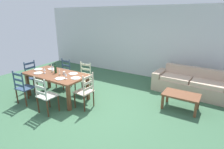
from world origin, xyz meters
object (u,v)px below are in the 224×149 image
(wine_glass_near_left, at_px, (44,70))
(coffee_cup_primary, at_px, (64,73))
(dining_chair_head_east, at_px, (85,91))
(wine_glass_far_left, at_px, (52,67))
(dining_chair_far_right, at_px, (84,78))
(dining_chair_far_left, at_px, (64,74))
(dining_chair_near_right, at_px, (46,95))
(wine_glass_near_right, at_px, (66,75))
(wine_bottle, at_px, (55,69))
(dining_chair_near_left, at_px, (24,87))
(couch, at_px, (191,85))
(dining_chair_head_west, at_px, (33,76))
(coffee_table, at_px, (181,96))
(dining_table, at_px, (56,76))

(wine_glass_near_left, height_order, coffee_cup_primary, wine_glass_near_left)
(dining_chair_head_east, xyz_separation_m, wine_glass_near_left, (-1.42, -0.11, 0.38))
(wine_glass_far_left, bearing_deg, dining_chair_far_right, 38.58)
(dining_chair_head_east, bearing_deg, dining_chair_far_left, 154.46)
(dining_chair_near_right, xyz_separation_m, wine_glass_near_right, (0.11, 0.61, 0.38))
(dining_chair_far_left, bearing_deg, wine_bottle, -58.71)
(dining_chair_near_left, bearing_deg, couch, 40.11)
(wine_glass_near_left, bearing_deg, dining_chair_far_left, 99.92)
(dining_chair_far_right, relative_size, coffee_cup_primary, 10.67)
(dining_chair_far_right, xyz_separation_m, dining_chair_head_west, (-1.52, -0.71, 0.00))
(wine_bottle, bearing_deg, dining_chair_far_left, 121.29)
(dining_chair_near_left, xyz_separation_m, wine_glass_near_left, (0.17, 0.60, 0.38))
(dining_chair_head_east, bearing_deg, wine_glass_far_left, 172.49)
(wine_glass_far_left, relative_size, coffee_table, 0.18)
(couch, distance_m, coffee_table, 1.22)
(wine_bottle, distance_m, coffee_table, 3.54)
(wine_bottle, bearing_deg, dining_chair_near_left, -118.79)
(dining_chair_far_right, relative_size, wine_bottle, 3.04)
(dining_table, bearing_deg, wine_glass_near_right, -15.26)
(dining_chair_near_right, distance_m, dining_chair_head_west, 1.76)
(dining_chair_near_left, relative_size, wine_glass_near_left, 5.96)
(coffee_table, bearing_deg, wine_bottle, -160.19)
(dining_chair_near_left, height_order, wine_glass_near_left, dining_chair_near_left)
(couch, height_order, coffee_table, couch)
(wine_bottle, bearing_deg, dining_chair_head_west, -178.73)
(dining_chair_far_left, bearing_deg, dining_chair_near_right, -58.19)
(dining_table, relative_size, dining_chair_far_left, 1.98)
(dining_chair_far_right, relative_size, coffee_table, 1.07)
(dining_chair_far_right, xyz_separation_m, wine_glass_far_left, (-0.72, -0.57, 0.38))
(dining_chair_near_right, distance_m, wine_glass_far_left, 1.26)
(dining_chair_near_left, height_order, dining_chair_near_right, same)
(dining_chair_head_east, distance_m, coffee_cup_primary, 0.92)
(wine_glass_near_right, height_order, coffee_cup_primary, wine_glass_near_right)
(dining_chair_far_left, relative_size, wine_bottle, 3.04)
(dining_chair_head_west, distance_m, wine_glass_near_left, 0.91)
(dining_chair_head_east, bearing_deg, dining_chair_near_left, -155.92)
(dining_chair_head_east, height_order, couch, dining_chair_head_east)
(dining_chair_near_right, height_order, coffee_table, dining_chair_near_right)
(dining_table, distance_m, dining_chair_near_left, 0.90)
(dining_table, height_order, dining_chair_head_east, dining_chair_head_east)
(dining_chair_head_west, relative_size, couch, 0.41)
(dining_table, height_order, coffee_cup_primary, coffee_cup_primary)
(dining_table, xyz_separation_m, dining_chair_far_left, (-0.46, 0.72, -0.19))
(dining_chair_near_left, height_order, wine_bottle, wine_bottle)
(dining_chair_near_right, xyz_separation_m, couch, (2.84, 3.20, -0.19))
(dining_chair_near_left, height_order, wine_glass_near_right, dining_chair_near_left)
(dining_chair_far_left, bearing_deg, coffee_cup_primary, -41.84)
(dining_chair_far_right, height_order, wine_glass_near_left, dining_chair_far_right)
(dining_chair_far_right, xyz_separation_m, coffee_table, (2.84, 0.50, -0.12))
(dining_chair_head_west, bearing_deg, dining_chair_far_right, 25.00)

